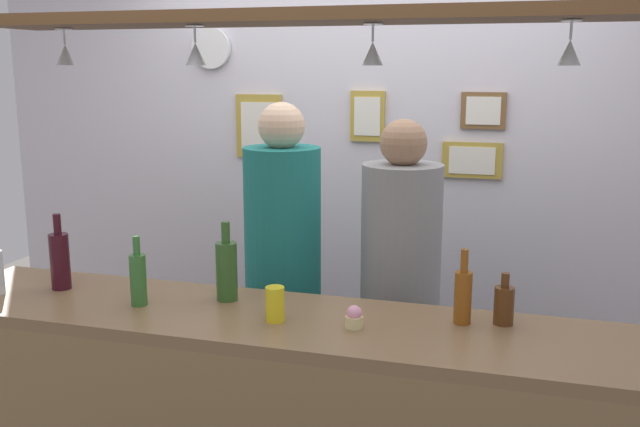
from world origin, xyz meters
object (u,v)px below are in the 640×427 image
object	(u,v)px
bottle_beer_amber_tall	(463,295)
picture_frame_caricature	(259,126)
picture_frame_lower_pair	(472,160)
bottle_beer_green_import	(138,278)
person_right_grey_shirt	(400,275)
drink_can	(275,304)
picture_frame_upper_small	(483,111)
bottle_champagne_green	(227,269)
cupcake	(354,318)
person_middle_teal_shirt	(283,257)
bottle_wine_dark_red	(60,259)
picture_frame_crest	(368,116)
bottle_beer_brown_stubby	(504,304)
wall_clock	(211,48)

from	to	relation	value
bottle_beer_amber_tall	picture_frame_caricature	xyz separation A→B (m)	(-1.23, 1.29, 0.44)
picture_frame_lower_pair	bottle_beer_green_import	bearing A→B (deg)	-126.59
person_right_grey_shirt	drink_can	world-z (taller)	person_right_grey_shirt
picture_frame_upper_small	person_right_grey_shirt	bearing A→B (deg)	-109.85
bottle_champagne_green	cupcake	world-z (taller)	bottle_champagne_green
person_middle_teal_shirt	bottle_beer_green_import	bearing A→B (deg)	-114.20
bottle_champagne_green	picture_frame_lower_pair	xyz separation A→B (m)	(0.78, 1.29, 0.27)
bottle_beer_amber_tall	drink_can	world-z (taller)	bottle_beer_amber_tall
bottle_champagne_green	bottle_wine_dark_red	bearing A→B (deg)	-175.04
bottle_champagne_green	person_middle_teal_shirt	bearing A→B (deg)	87.06
bottle_wine_dark_red	cupcake	distance (m)	1.21
picture_frame_crest	person_right_grey_shirt	bearing A→B (deg)	-66.61
picture_frame_upper_small	picture_frame_crest	xyz separation A→B (m)	(-0.59, 0.00, -0.04)
person_right_grey_shirt	bottle_beer_brown_stubby	distance (m)	0.69
person_middle_teal_shirt	cupcake	xyz separation A→B (m)	(0.50, -0.70, 0.01)
wall_clock	bottle_beer_amber_tall	bearing A→B (deg)	-40.54
person_right_grey_shirt	picture_frame_upper_small	size ratio (longest dim) A/B	7.61
person_middle_teal_shirt	bottle_beer_amber_tall	xyz separation A→B (m)	(0.84, -0.55, 0.08)
bottle_beer_brown_stubby	drink_can	bearing A→B (deg)	-165.57
cupcake	bottle_beer_brown_stubby	bearing A→B (deg)	20.59
bottle_wine_dark_red	drink_can	distance (m)	0.94
picture_frame_lower_pair	person_right_grey_shirt	bearing A→B (deg)	-106.72
bottle_champagne_green	picture_frame_upper_small	world-z (taller)	picture_frame_upper_small
bottle_beer_amber_tall	picture_frame_upper_small	bearing A→B (deg)	91.98
cupcake	picture_frame_caricature	distance (m)	1.76
person_middle_teal_shirt	bottle_beer_brown_stubby	xyz separation A→B (m)	(0.98, -0.52, 0.05)
bottle_wine_dark_red	picture_frame_upper_small	world-z (taller)	picture_frame_upper_small
bottle_wine_dark_red	cupcake	bearing A→B (deg)	-4.34
bottle_beer_brown_stubby	drink_can	xyz separation A→B (m)	(-0.75, -0.19, -0.01)
person_middle_teal_shirt	bottle_beer_brown_stubby	bearing A→B (deg)	-28.05
picture_frame_crest	picture_frame_caricature	xyz separation A→B (m)	(-0.60, 0.00, -0.07)
person_right_grey_shirt	picture_frame_lower_pair	xyz separation A→B (m)	(0.22, 0.74, 0.41)
drink_can	picture_frame_caricature	xyz separation A→B (m)	(-0.62, 1.45, 0.48)
drink_can	picture_frame_crest	world-z (taller)	picture_frame_crest
bottle_beer_brown_stubby	picture_frame_crest	distance (m)	1.57
person_middle_teal_shirt	picture_frame_caricature	world-z (taller)	person_middle_teal_shirt
picture_frame_caricature	bottle_beer_green_import	bearing A→B (deg)	-86.85
bottle_wine_dark_red	picture_frame_upper_small	xyz separation A→B (m)	(1.51, 1.35, 0.52)
wall_clock	picture_frame_lower_pair	bearing A→B (deg)	0.25
bottle_beer_amber_tall	picture_frame_lower_pair	distance (m)	1.33
bottle_beer_brown_stubby	wall_clock	bearing A→B (deg)	142.57
picture_frame_crest	picture_frame_lower_pair	bearing A→B (deg)	0.00
bottle_beer_green_import	bottle_beer_amber_tall	bearing A→B (deg)	7.17
bottle_wine_dark_red	picture_frame_lower_pair	bearing A→B (deg)	42.65
picture_frame_upper_small	wall_clock	world-z (taller)	wall_clock
bottle_champagne_green	drink_can	distance (m)	0.31
bottle_beer_amber_tall	bottle_beer_brown_stubby	xyz separation A→B (m)	(0.14, 0.03, -0.03)
picture_frame_lower_pair	wall_clock	size ratio (longest dim) A/B	1.36
bottle_beer_green_import	bottle_champagne_green	distance (m)	0.32
person_right_grey_shirt	picture_frame_caricature	bearing A→B (deg)	141.33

